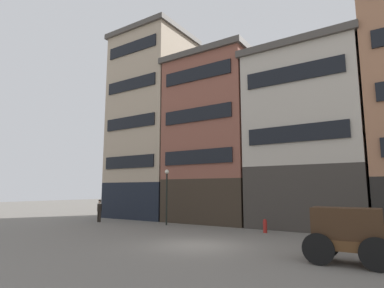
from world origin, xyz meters
TOP-DOWN VIEW (x-y plane):
  - ground_plane at (0.00, 0.00)m, footprint 120.00×120.00m
  - building_far_left at (-11.75, 10.32)m, footprint 7.45×6.69m
  - building_center_left at (-4.51, 10.32)m, footprint 7.71×6.69m
  - building_center_right at (3.01, 10.32)m, footprint 8.04×6.69m
  - cargo_wagon at (6.66, -0.18)m, footprint 2.94×1.58m
  - pedestrian_officer at (-12.24, 4.52)m, footprint 0.49×0.49m
  - streetlamp_curbside at (-6.35, 5.85)m, footprint 0.32×0.32m
  - fire_hydrant_curbside at (1.24, 5.93)m, footprint 0.24×0.24m

SIDE VIEW (x-z plane):
  - ground_plane at x=0.00m, z-range 0.00..0.00m
  - fire_hydrant_curbside at x=1.24m, z-range 0.01..0.84m
  - pedestrian_officer at x=-12.24m, z-range 0.08..1.88m
  - cargo_wagon at x=6.66m, z-range 0.16..2.14m
  - streetlamp_curbside at x=-6.35m, z-range 0.61..4.73m
  - building_center_right at x=3.01m, z-range 0.04..12.76m
  - building_center_left at x=-4.51m, z-range 0.04..13.99m
  - building_far_left at x=-11.75m, z-range 0.04..18.25m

